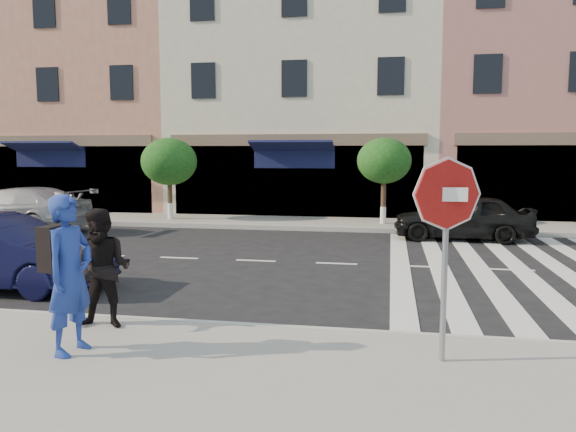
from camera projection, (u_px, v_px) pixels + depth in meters
The scene contains 12 objects.
ground at pixel (203, 303), 9.95m from camera, with size 120.00×120.00×0.00m, color black.
sidewalk_near at pixel (92, 385), 6.28m from camera, with size 60.00×4.50×0.15m, color gray.
sidewalk_far at pixel (301, 223), 20.69m from camera, with size 60.00×3.00×0.15m, color gray.
building_west_mid at pixel (101, 64), 27.75m from camera, with size 10.00×9.00×14.00m, color tan.
building_centre at pixel (311, 91), 26.03m from camera, with size 11.00×9.00×11.00m, color beige.
street_tree_wb at pixel (169, 162), 21.14m from camera, with size 2.10×2.10×3.06m.
street_tree_c at pixel (384, 161), 19.70m from camera, with size 1.90×1.90×3.04m.
stop_sign at pixel (446, 214), 6.58m from camera, with size 0.87×0.11×2.47m.
photographer at pixel (70, 274), 6.99m from camera, with size 0.73×0.48×2.00m, color navy.
walker at pixel (103, 269), 8.02m from camera, with size 0.84×0.65×1.72m, color black.
car_far_left at pixel (18, 209), 18.93m from camera, with size 2.11×5.18×1.50m, color gray.
car_far_mid at pixel (463, 217), 17.13m from camera, with size 1.67×4.14×1.41m, color black.
Camera 1 is at (3.24, -9.28, 2.67)m, focal length 35.00 mm.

